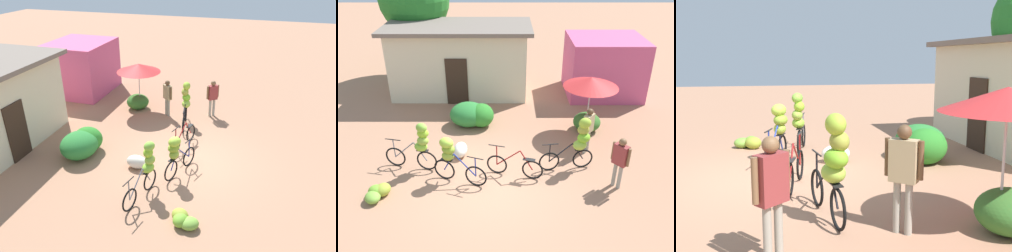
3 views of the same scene
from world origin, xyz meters
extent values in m
plane|color=#A77659|center=(0.00, 0.00, 0.00)|extent=(60.00, 60.00, 0.00)
cube|color=beige|center=(-1.50, 6.85, 1.45)|extent=(5.77, 2.61, 2.90)
cube|color=#72665B|center=(-1.50, 6.85, 2.98)|extent=(6.27, 3.11, 0.16)
cube|color=#332319|center=(-1.50, 5.53, 1.00)|extent=(0.90, 0.06, 2.00)
cube|color=#CD507E|center=(4.88, 6.78, 1.26)|extent=(3.20, 2.80, 2.53)
cylinder|color=brown|center=(-3.74, 9.03, 1.39)|extent=(0.33, 0.33, 2.78)
ellipsoid|color=#2B7A33|center=(-0.87, 3.64, 0.45)|extent=(1.40, 1.26, 0.89)
ellipsoid|color=#2B7F28|center=(-0.39, 3.58, 0.43)|extent=(0.95, 1.05, 0.87)
ellipsoid|color=#336A27|center=(3.54, 3.24, 0.33)|extent=(0.99, 1.01, 0.67)
cylinder|color=beige|center=(3.49, 3.11, 1.03)|extent=(0.04, 0.04, 2.05)
cone|color=red|center=(3.49, 3.11, 1.95)|extent=(1.92, 1.92, 0.35)
torus|color=black|center=(-2.91, 0.91, 0.33)|extent=(0.66, 0.19, 0.66)
torus|color=black|center=(-1.89, 0.69, 0.33)|extent=(0.66, 0.19, 0.66)
cylinder|color=slate|center=(-2.07, 0.73, 0.64)|extent=(0.39, 0.12, 0.63)
cylinder|color=slate|center=(-2.58, 0.84, 0.64)|extent=(0.69, 0.18, 0.63)
cylinder|color=black|center=(-2.91, 0.91, 0.96)|extent=(0.50, 0.13, 0.03)
cylinder|color=slate|center=(-2.91, 0.91, 0.64)|extent=(0.04, 0.04, 0.62)
cube|color=black|center=(-1.99, 0.71, 0.69)|extent=(0.38, 0.21, 0.02)
ellipsoid|color=#86BE35|center=(-2.02, 0.69, 0.84)|extent=(0.48, 0.43, 0.28)
ellipsoid|color=#8DB23C|center=(-1.93, 0.66, 1.06)|extent=(0.41, 0.36, 0.28)
ellipsoid|color=#8DC42C|center=(-1.92, 0.71, 1.29)|extent=(0.35, 0.28, 0.28)
ellipsoid|color=#7CB839|center=(-1.93, 0.67, 1.51)|extent=(0.43, 0.40, 0.27)
torus|color=black|center=(-0.32, -0.11, 0.34)|extent=(0.65, 0.27, 0.68)
torus|color=black|center=(-1.28, 0.22, 0.34)|extent=(0.65, 0.27, 0.68)
cylinder|color=navy|center=(-1.11, 0.17, 0.65)|extent=(0.38, 0.16, 0.64)
cylinder|color=navy|center=(-0.63, 0.00, 0.65)|extent=(0.66, 0.26, 0.65)
cylinder|color=black|center=(-0.32, -0.11, 0.96)|extent=(0.48, 0.19, 0.03)
cylinder|color=navy|center=(-0.32, -0.11, 0.65)|extent=(0.04, 0.04, 0.63)
cube|color=black|center=(-1.18, 0.19, 0.71)|extent=(0.39, 0.25, 0.02)
ellipsoid|color=#8AA634|center=(-1.13, 0.17, 0.85)|extent=(0.42, 0.36, 0.28)
ellipsoid|color=olive|center=(-1.11, 0.19, 1.07)|extent=(0.50, 0.46, 0.27)
ellipsoid|color=#95C037|center=(-1.14, 0.16, 1.30)|extent=(0.53, 0.49, 0.30)
torus|color=black|center=(0.27, 0.52, 0.32)|extent=(0.63, 0.22, 0.64)
torus|color=black|center=(1.33, 0.23, 0.32)|extent=(0.63, 0.22, 0.64)
cylinder|color=maroon|center=(1.14, 0.28, 0.62)|extent=(0.41, 0.14, 0.62)
cylinder|color=maroon|center=(0.61, 0.42, 0.62)|extent=(0.72, 0.23, 0.63)
cylinder|color=black|center=(0.27, 0.52, 0.98)|extent=(0.49, 0.16, 0.03)
cylinder|color=maroon|center=(0.27, 0.52, 0.65)|extent=(0.04, 0.04, 0.66)
cube|color=black|center=(1.22, 0.26, 0.67)|extent=(0.38, 0.23, 0.02)
torus|color=black|center=(1.87, 0.66, 0.32)|extent=(0.65, 0.15, 0.65)
torus|color=black|center=(2.93, 0.82, 0.32)|extent=(0.65, 0.15, 0.65)
cylinder|color=black|center=(2.74, 0.79, 0.61)|extent=(0.41, 0.10, 0.60)
cylinder|color=black|center=(2.21, 0.71, 0.61)|extent=(0.72, 0.15, 0.61)
cylinder|color=black|center=(1.87, 0.66, 0.94)|extent=(0.50, 0.11, 0.03)
cylinder|color=black|center=(1.87, 0.66, 0.63)|extent=(0.04, 0.04, 0.61)
cube|color=black|center=(2.82, 0.81, 0.68)|extent=(0.38, 0.19, 0.02)
ellipsoid|color=#9CC33E|center=(2.78, 0.78, 0.84)|extent=(0.53, 0.48, 0.31)
ellipsoid|color=#77BC28|center=(2.89, 0.81, 1.08)|extent=(0.52, 0.48, 0.30)
ellipsoid|color=#979F36|center=(2.86, 0.86, 1.33)|extent=(0.40, 0.34, 0.31)
ellipsoid|color=#9AC134|center=(2.88, 0.80, 1.58)|extent=(0.43, 0.38, 0.32)
ellipsoid|color=#73AF31|center=(-3.07, -0.56, 0.17)|extent=(0.47, 0.40, 0.33)
ellipsoid|color=#76A93B|center=(-3.11, -0.81, 0.15)|extent=(0.57, 0.61, 0.29)
ellipsoid|color=#92A632|center=(-2.92, -0.51, 0.17)|extent=(0.58, 0.61, 0.34)
ellipsoid|color=silver|center=(-0.95, 1.50, 0.22)|extent=(0.46, 0.71, 0.44)
cylinder|color=gray|center=(3.16, 1.65, 0.39)|extent=(0.11, 0.11, 0.78)
cylinder|color=gray|center=(3.28, 1.79, 0.39)|extent=(0.11, 0.11, 0.78)
cube|color=tan|center=(3.22, 1.72, 1.09)|extent=(0.41, 0.44, 0.62)
cylinder|color=brown|center=(3.06, 1.53, 1.12)|extent=(0.08, 0.08, 0.55)
cylinder|color=brown|center=(3.38, 1.91, 1.12)|extent=(0.08, 0.08, 0.55)
sphere|color=brown|center=(3.22, 1.72, 1.50)|extent=(0.21, 0.21, 0.21)
cylinder|color=gray|center=(3.68, -0.07, 0.39)|extent=(0.11, 0.11, 0.78)
cylinder|color=gray|center=(3.79, -0.21, 0.39)|extent=(0.11, 0.11, 0.78)
cube|color=maroon|center=(3.73, -0.14, 1.09)|extent=(0.41, 0.44, 0.62)
cylinder|color=brown|center=(3.57, 0.06, 1.12)|extent=(0.08, 0.08, 0.56)
cylinder|color=brown|center=(3.89, -0.33, 1.12)|extent=(0.08, 0.08, 0.56)
sphere|color=brown|center=(3.73, -0.14, 1.50)|extent=(0.21, 0.21, 0.21)
camera|label=1|loc=(-9.30, -2.14, 6.18)|focal=35.12mm
camera|label=2|loc=(0.55, -8.50, 6.58)|focal=38.46mm
camera|label=3|loc=(8.49, -0.21, 2.51)|focal=43.17mm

